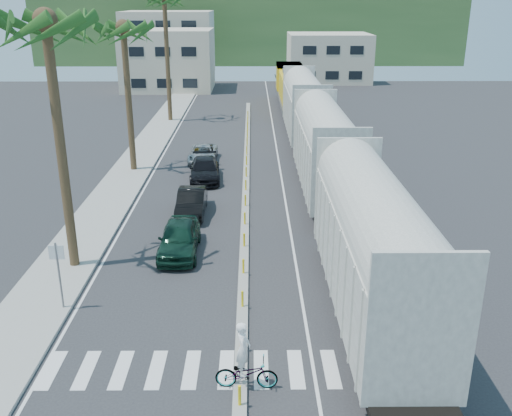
{
  "coord_description": "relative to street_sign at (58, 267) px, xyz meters",
  "views": [
    {
      "loc": [
        0.4,
        -18.44,
        11.99
      ],
      "look_at": [
        0.6,
        8.59,
        2.0
      ],
      "focal_mm": 40.0,
      "sensor_mm": 36.0,
      "label": 1
    }
  ],
  "objects": [
    {
      "name": "car_lead",
      "position": [
        4.09,
        5.54,
        -1.16
      ],
      "size": [
        2.02,
        4.79,
        1.62
      ],
      "primitive_type": "imported",
      "rotation": [
        0.0,
        0.0,
        0.01
      ],
      "color": "#0F2E21",
      "rests_on": "ground"
    },
    {
      "name": "car_third",
      "position": [
        4.41,
        17.78,
        -1.24
      ],
      "size": [
        2.79,
        5.34,
        1.46
      ],
      "primitive_type": "imported",
      "rotation": [
        0.0,
        0.0,
        0.07
      ],
      "color": "black",
      "rests_on": "ground"
    },
    {
      "name": "median",
      "position": [
        7.3,
        17.96,
        -1.88
      ],
      "size": [
        0.45,
        60.0,
        0.85
      ],
      "color": "gray",
      "rests_on": "ground"
    },
    {
      "name": "street_sign",
      "position": [
        0.0,
        0.0,
        0.0
      ],
      "size": [
        0.6,
        0.08,
        3.0
      ],
      "color": "slate",
      "rests_on": "ground"
    },
    {
      "name": "freight_train",
      "position": [
        12.3,
        19.99,
        0.93
      ],
      "size": [
        3.0,
        60.94,
        5.85
      ],
      "color": "#A5A397",
      "rests_on": "ground"
    },
    {
      "name": "ground",
      "position": [
        7.3,
        -2.0,
        -1.97
      ],
      "size": [
        140.0,
        140.0,
        0.0
      ],
      "primitive_type": "plane",
      "color": "#28282B",
      "rests_on": "ground"
    },
    {
      "name": "car_second",
      "position": [
        4.16,
        11.0,
        -1.23
      ],
      "size": [
        1.59,
        4.51,
        1.48
      ],
      "primitive_type": "imported",
      "rotation": [
        0.0,
        0.0,
        0.0
      ],
      "color": "black",
      "rests_on": "ground"
    },
    {
      "name": "hillside",
      "position": [
        7.3,
        98.0,
        4.03
      ],
      "size": [
        80.0,
        20.0,
        12.0
      ],
      "primitive_type": "cube",
      "color": "#385628",
      "rests_on": "ground"
    },
    {
      "name": "palm_trees",
      "position": [
        -0.8,
        20.7,
        8.84
      ],
      "size": [
        3.5,
        37.2,
        13.75
      ],
      "color": "brown",
      "rests_on": "ground"
    },
    {
      "name": "car_rear",
      "position": [
        3.9,
        22.56,
        -1.35
      ],
      "size": [
        2.16,
        4.53,
        1.25
      ],
      "primitive_type": "imported",
      "rotation": [
        0.0,
        0.0,
        -0.01
      ],
      "color": "#B0B3B5",
      "rests_on": "ground"
    },
    {
      "name": "rails",
      "position": [
        12.3,
        26.0,
        -1.94
      ],
      "size": [
        1.56,
        100.0,
        0.06
      ],
      "color": "black",
      "rests_on": "ground"
    },
    {
      "name": "crosswalk",
      "position": [
        7.3,
        -4.0,
        -1.97
      ],
      "size": [
        14.0,
        2.2,
        0.01
      ],
      "primitive_type": "cube",
      "color": "silver",
      "rests_on": "ground"
    },
    {
      "name": "buildings",
      "position": [
        0.89,
        69.66,
        2.39
      ],
      "size": [
        38.0,
        27.0,
        10.0
      ],
      "color": "beige",
      "rests_on": "ground"
    },
    {
      "name": "lane_markings",
      "position": [
        5.15,
        23.0,
        -1.97
      ],
      "size": [
        9.42,
        90.0,
        0.01
      ],
      "color": "silver",
      "rests_on": "ground"
    },
    {
      "name": "cyclist",
      "position": [
        7.48,
        -4.96,
        -1.19
      ],
      "size": [
        0.92,
        2.11,
        2.42
      ],
      "rotation": [
        0.0,
        0.0,
        1.52
      ],
      "color": "#9EA0A5",
      "rests_on": "ground"
    },
    {
      "name": "sidewalk",
      "position": [
        -1.2,
        23.0,
        -1.9
      ],
      "size": [
        3.0,
        90.0,
        0.15
      ],
      "primitive_type": "cube",
      "color": "gray",
      "rests_on": "ground"
    }
  ]
}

